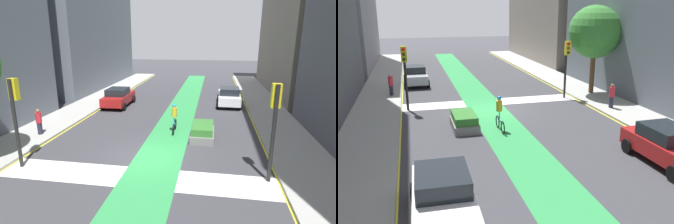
# 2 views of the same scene
# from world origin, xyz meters

# --- Properties ---
(ground_plane) EXTENTS (120.00, 120.00, 0.00)m
(ground_plane) POSITION_xyz_m (0.00, 0.00, 0.00)
(ground_plane) COLOR #38383D
(bike_lane_paint) EXTENTS (2.40, 60.00, 0.01)m
(bike_lane_paint) POSITION_xyz_m (0.64, 0.00, 0.00)
(bike_lane_paint) COLOR #2D8C47
(bike_lane_paint) RESTS_ON ground_plane
(crosswalk_band) EXTENTS (12.00, 1.80, 0.01)m
(crosswalk_band) POSITION_xyz_m (0.00, -2.00, 0.00)
(crosswalk_band) COLOR silver
(crosswalk_band) RESTS_ON ground_plane
(sidewalk_left) EXTENTS (3.00, 60.00, 0.15)m
(sidewalk_left) POSITION_xyz_m (-7.50, 0.00, 0.07)
(sidewalk_left) COLOR #9E9E99
(sidewalk_left) RESTS_ON ground_plane
(curb_stripe_left) EXTENTS (0.16, 60.00, 0.01)m
(curb_stripe_left) POSITION_xyz_m (-6.00, 0.00, 0.01)
(curb_stripe_left) COLOR yellow
(curb_stripe_left) RESTS_ON ground_plane
(sidewalk_right) EXTENTS (3.00, 60.00, 0.15)m
(sidewalk_right) POSITION_xyz_m (7.50, 0.00, 0.07)
(sidewalk_right) COLOR #9E9E99
(sidewalk_right) RESTS_ON ground_plane
(curb_stripe_right) EXTENTS (0.16, 60.00, 0.01)m
(curb_stripe_right) POSITION_xyz_m (6.00, 0.00, 0.01)
(curb_stripe_right) COLOR yellow
(curb_stripe_right) RESTS_ON ground_plane
(traffic_signal_near_right) EXTENTS (0.35, 0.52, 4.04)m
(traffic_signal_near_right) POSITION_xyz_m (5.56, -1.28, 2.84)
(traffic_signal_near_right) COLOR black
(traffic_signal_near_right) RESTS_ON ground_plane
(traffic_signal_near_left) EXTENTS (0.35, 0.52, 4.05)m
(traffic_signal_near_left) POSITION_xyz_m (-5.39, -1.77, 2.85)
(traffic_signal_near_left) COLOR black
(traffic_signal_near_left) RESTS_ON ground_plane
(car_white_right_far) EXTENTS (2.09, 4.24, 1.57)m
(car_white_right_far) POSITION_xyz_m (4.54, 11.66, 0.80)
(car_white_right_far) COLOR silver
(car_white_right_far) RESTS_ON ground_plane
(car_red_left_far) EXTENTS (2.08, 4.23, 1.57)m
(car_red_left_far) POSITION_xyz_m (-4.83, 9.79, 0.80)
(car_red_left_far) COLOR #A51919
(car_red_left_far) RESTS_ON ground_plane
(cyclist_in_lane) EXTENTS (0.32, 1.73, 1.86)m
(cyclist_in_lane) POSITION_xyz_m (0.86, 3.89, 0.97)
(cyclist_in_lane) COLOR black
(cyclist_in_lane) RESTS_ON ground_plane
(pedestrian_sidewalk_left_a) EXTENTS (0.34, 0.34, 1.54)m
(pedestrian_sidewalk_left_a) POSITION_xyz_m (-6.94, 1.86, 0.92)
(pedestrian_sidewalk_left_a) COLOR #262638
(pedestrian_sidewalk_left_a) RESTS_ON sidewalk_left
(median_planter) EXTENTS (1.31, 2.44, 0.85)m
(median_planter) POSITION_xyz_m (2.64, 3.15, 0.40)
(median_planter) COLOR slate
(median_planter) RESTS_ON ground_plane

